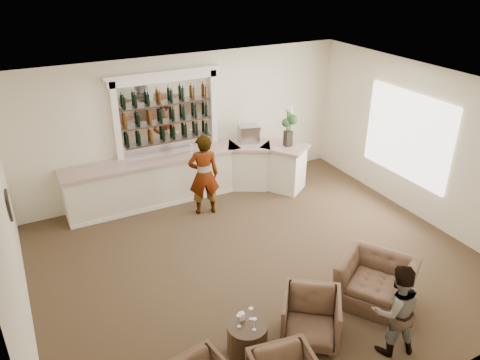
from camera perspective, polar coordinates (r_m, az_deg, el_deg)
name	(u,v)px	position (r m, az deg, el deg)	size (l,w,h in m)	color
ground	(258,261)	(9.07, 2.23, -9.86)	(8.00, 8.00, 0.00)	#4F3927
room_shell	(249,133)	(8.57, 1.12, 5.74)	(8.04, 7.02, 3.32)	#F6ECCC
bar_counter	(190,176)	(11.06, -6.06, 0.54)	(5.72, 1.80, 1.14)	white
back_bar_alcove	(167,113)	(10.78, -8.92, 8.04)	(2.64, 0.25, 3.00)	white
cocktail_table	(247,338)	(7.20, 0.89, -18.71)	(0.59, 0.59, 0.50)	#43311D
sommelier	(204,175)	(10.23, -4.44, 0.59)	(0.68, 0.44, 1.85)	gray
guest	(395,310)	(7.24, 18.41, -14.83)	(0.72, 0.56, 1.48)	gray
armchair_right	(311,317)	(7.37, 8.62, -16.22)	(0.84, 0.87, 0.79)	brown
armchair_far	(376,282)	(8.26, 16.22, -11.81)	(1.20, 1.05, 0.78)	brown
espresso_machine	(249,133)	(11.38, 1.04, 5.69)	(0.47, 0.40, 0.41)	#ABABB0
flower_vase	(289,124)	(11.07, 5.96, 6.84)	(0.26, 0.26, 0.98)	black
wine_glass_bar_left	(192,148)	(10.82, -5.91, 3.85)	(0.07, 0.07, 0.21)	white
wine_glass_bar_right	(205,145)	(10.96, -4.26, 4.22)	(0.07, 0.07, 0.21)	white
wine_glass_tbl_a	(239,321)	(6.93, -0.13, -16.80)	(0.07, 0.07, 0.21)	white
wine_glass_tbl_b	(251,314)	(7.04, 1.34, -15.99)	(0.07, 0.07, 0.21)	white
wine_glass_tbl_c	(254,324)	(6.89, 1.75, -17.19)	(0.07, 0.07, 0.21)	white
napkin_holder	(242,316)	(7.07, 0.20, -16.27)	(0.08, 0.08, 0.12)	white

